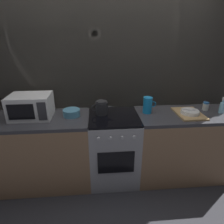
% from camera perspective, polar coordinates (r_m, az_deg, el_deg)
% --- Properties ---
extents(ground_plane, '(8.00, 8.00, 0.00)m').
position_cam_1_polar(ground_plane, '(2.76, 0.44, -18.52)').
color(ground_plane, '#2D2D33').
extents(back_wall, '(3.60, 0.05, 2.40)m').
position_cam_1_polar(back_wall, '(2.48, -0.17, 8.21)').
color(back_wall, '#A39989').
rests_on(back_wall, ground_plane).
extents(counter_left, '(1.20, 0.60, 0.90)m').
position_cam_1_polar(counter_left, '(2.58, -20.25, -10.96)').
color(counter_left, '#997251').
rests_on(counter_left, ground_plane).
extents(stove_unit, '(0.60, 0.63, 0.90)m').
position_cam_1_polar(stove_unit, '(2.49, 0.48, -10.70)').
color(stove_unit, '#9E9EA3').
rests_on(stove_unit, ground_plane).
extents(counter_right, '(1.20, 0.60, 0.90)m').
position_cam_1_polar(counter_right, '(2.71, 20.02, -9.16)').
color(counter_right, '#997251').
rests_on(counter_right, ground_plane).
extents(microwave, '(0.46, 0.35, 0.27)m').
position_cam_1_polar(microwave, '(2.38, -23.08, 1.61)').
color(microwave, white).
rests_on(microwave, counter_left).
extents(kettle, '(0.28, 0.15, 0.17)m').
position_cam_1_polar(kettle, '(2.30, -3.09, 1.30)').
color(kettle, '#262628').
rests_on(kettle, stove_unit).
extents(mixing_bowl, '(0.20, 0.20, 0.08)m').
position_cam_1_polar(mixing_bowl, '(2.31, -12.02, -0.19)').
color(mixing_bowl, teal).
rests_on(mixing_bowl, counter_left).
extents(pitcher, '(0.16, 0.11, 0.20)m').
position_cam_1_polar(pitcher, '(2.37, 10.62, 2.05)').
color(pitcher, '#198CD8').
rests_on(pitcher, counter_right).
extents(dish_pile, '(0.30, 0.40, 0.07)m').
position_cam_1_polar(dish_pile, '(2.48, 22.15, -0.23)').
color(dish_pile, tan).
rests_on(dish_pile, counter_right).
extents(spice_jar, '(0.08, 0.08, 0.10)m').
position_cam_1_polar(spice_jar, '(2.71, 26.22, 1.60)').
color(spice_jar, silver).
rests_on(spice_jar, counter_right).
extents(spray_bottle, '(0.08, 0.06, 0.20)m').
position_cam_1_polar(spray_bottle, '(2.70, 30.15, 1.37)').
color(spray_bottle, '#8CCCE5').
rests_on(spray_bottle, counter_right).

